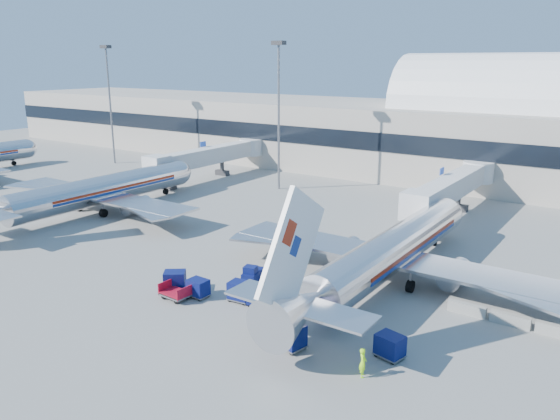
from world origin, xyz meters
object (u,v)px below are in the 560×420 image
Objects in this scene: mast_west at (279,94)px; ramp_worker at (363,363)px; tug_lead at (259,299)px; barrier_near at (467,309)px; cart_solo_near at (290,335)px; cart_open_red at (176,294)px; cart_train_c at (175,280)px; barrier_mid at (510,320)px; tug_right at (329,311)px; tug_left at (252,274)px; cart_solo_far at (390,346)px; barrier_far at (557,331)px; jetbridge_near at (455,186)px; airliner_mid at (96,191)px; cart_train_b at (198,288)px; mast_far_west at (109,87)px; cart_train_a at (240,291)px; jetbridge_mid at (213,155)px; airliner_main at (389,252)px.

mast_west is 11.44× the size of ramp_worker.
barrier_near is at bearing 14.31° from tug_lead.
cart_solo_near is 0.94× the size of cart_open_red.
cart_train_c is 14.31m from cart_solo_near.
barrier_mid is 1.52× the size of ramp_worker.
tug_right reaches higher than barrier_mid.
tug_left is 16.70m from cart_solo_far.
cart_solo_near is (-15.29, -12.56, 0.53)m from barrier_far.
jetbridge_near reaches higher than cart_solo_near.
tug_left is at bearing 67.87° from cart_open_red.
jetbridge_near is at bearing 114.09° from cart_solo_far.
tug_left reaches higher than barrier_mid.
tug_right is (-15.34, -6.94, 0.18)m from barrier_far.
tug_right is at bearing -2.25° from tug_lead.
ramp_worker reaches higher than cart_open_red.
airliner_mid is 44.01m from cart_solo_near.
cart_open_red is (-3.08, -6.74, -0.29)m from tug_left.
tug_lead is 1.30× the size of cart_train_b.
mast_far_west is at bearing 159.26° from tug_right.
tug_right is (1.67, -35.75, -3.30)m from jetbridge_near.
barrier_mid is at bearing 27.11° from cart_open_red.
airliner_mid is 17.22× the size of cart_solo_far.
barrier_far is at bearing 0.00° from barrier_near.
tug_left reaches higher than barrier_near.
cart_solo_far is (-8.96, -9.76, 0.44)m from barrier_far.
cart_train_c is (-6.23, -1.49, 0.01)m from cart_train_a.
jetbridge_mid reaches higher than cart_train_b.
cart_train_a is (-19.83, -8.45, 0.46)m from barrier_mid.
ramp_worker is (5.84, -0.36, 0.01)m from cart_solo_near.
barrier_near is at bearing -36.38° from mast_west.
cart_train_c is 1.04× the size of cart_solo_near.
mast_west reaches higher than cart_train_a.
cart_train_c is at bearing 125.61° from tug_left.
cart_solo_near is at bearing -92.62° from airliner_main.
barrier_mid is at bearing -27.35° from jetbridge_mid.
mast_far_west reaches higher than tug_left.
airliner_main reaches higher than cart_open_red.
cart_train_a is (-6.13, -37.26, -3.02)m from jetbridge_near.
cart_open_red is at bearing -52.23° from jetbridge_mid.
airliner_mid reaches higher than cart_solo_near.
cart_train_a is at bearing 168.94° from tug_lead.
cart_train_c is at bearing -107.69° from jetbridge_near.
jetbridge_mid is at bearing 130.22° from cart_open_red.
tug_left is at bearing -145.37° from airliner_main.
barrier_mid is (13.70, -28.81, -3.48)m from jetbridge_near.
barrier_mid is 17.37m from cart_solo_near.
airliner_mid reaches higher than jetbridge_near.
jetbridge_mid is 12.45× the size of tug_right.
cart_train_c is at bearing 138.85° from cart_open_red.
barrier_near is 1.63× the size of cart_train_b.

